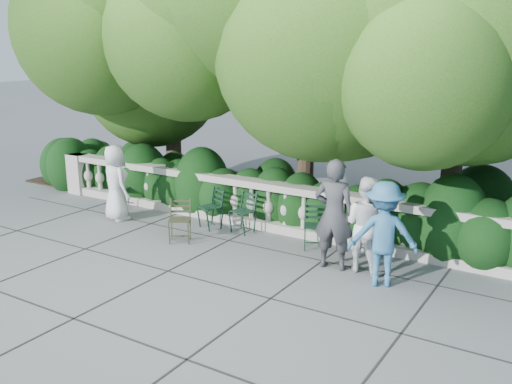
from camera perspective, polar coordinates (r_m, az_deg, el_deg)
The scene contains 14 objects.
ground at distance 10.21m, azimuth -2.99°, elevation -6.66°, with size 90.00×90.00×0.00m, color #575A5F.
balustrade at distance 11.49m, azimuth 2.11°, elevation -1.62°, with size 12.00×0.44×1.00m.
shrub_hedge at distance 12.64m, azimuth 4.81°, elevation -2.42°, with size 15.00×2.60×1.70m, color black, non-canonical shape.
tree_canopy at distance 11.96m, azimuth 8.70°, elevation 15.74°, with size 15.04×6.52×6.78m.
chair_a at distance 13.62m, azimuth -13.51°, elevation -1.52°, with size 0.44×0.48×0.84m, color black, non-canonical shape.
chair_b at distance 11.78m, azimuth -5.16°, elevation -3.72°, with size 0.44×0.48×0.84m, color black, non-canonical shape.
chair_d at distance 11.44m, azimuth -1.83°, elevation -4.24°, with size 0.44×0.48×0.84m, color black, non-canonical shape.
chair_e at distance 10.41m, azimuth 10.63°, elevation -6.47°, with size 0.44×0.48×0.84m, color black, non-canonical shape.
chair_f at distance 10.57m, azimuth 5.86°, elevation -5.94°, with size 0.44×0.48×0.84m, color black, non-canonical shape.
chair_weathered at distance 10.97m, azimuth -7.67°, elevation -5.22°, with size 0.44×0.48×0.84m, color black, non-canonical shape.
person_businessman at distance 12.53m, azimuth -13.85°, elevation 0.90°, with size 0.80×0.52×1.63m, color silver.
person_woman_grey at distance 9.58m, azimuth 7.82°, elevation -2.23°, with size 0.69×0.45×1.89m, color #38393D.
person_casual_man at distance 9.58m, azimuth 10.91°, elevation -3.20°, with size 0.79×0.62×1.63m, color white.
person_older_blue at distance 9.09m, azimuth 12.62°, elevation -4.12°, with size 1.08×0.62×1.67m, color teal.
Camera 1 is at (5.47, -7.77, 3.72)m, focal length 40.00 mm.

